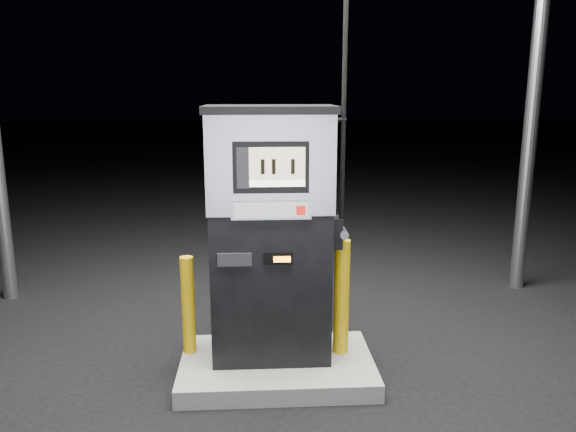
{
  "coord_description": "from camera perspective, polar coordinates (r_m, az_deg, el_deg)",
  "views": [
    {
      "loc": [
        -0.16,
        -4.31,
        2.34
      ],
      "look_at": [
        0.09,
        0.0,
        1.37
      ],
      "focal_mm": 35.0,
      "sensor_mm": 36.0,
      "label": 1
    }
  ],
  "objects": [
    {
      "name": "ground",
      "position": [
        4.91,
        -1.13,
        -15.84
      ],
      "size": [
        80.0,
        80.0,
        0.0
      ],
      "primitive_type": "plane",
      "color": "black",
      "rests_on": "ground"
    },
    {
      "name": "pump_island",
      "position": [
        4.87,
        -1.13,
        -15.06
      ],
      "size": [
        1.6,
        1.0,
        0.15
      ],
      "primitive_type": "cube",
      "color": "slate",
      "rests_on": "ground"
    },
    {
      "name": "fuel_dispenser",
      "position": [
        4.55,
        -1.73,
        -1.66
      ],
      "size": [
        1.14,
        0.62,
        4.3
      ],
      "rotation": [
        0.0,
        0.0,
        -0.0
      ],
      "color": "black",
      "rests_on": "pump_island"
    },
    {
      "name": "bollard_left",
      "position": [
        4.86,
        -10.11,
        -8.9
      ],
      "size": [
        0.14,
        0.14,
        0.84
      ],
      "primitive_type": "cylinder",
      "rotation": [
        0.0,
        0.0,
        0.27
      ],
      "color": "yellow",
      "rests_on": "pump_island"
    },
    {
      "name": "bollard_right",
      "position": [
        4.78,
        5.45,
        -8.18
      ],
      "size": [
        0.17,
        0.17,
        0.99
      ],
      "primitive_type": "cylinder",
      "rotation": [
        0.0,
        0.0,
        -0.34
      ],
      "color": "yellow",
      "rests_on": "pump_island"
    }
  ]
}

